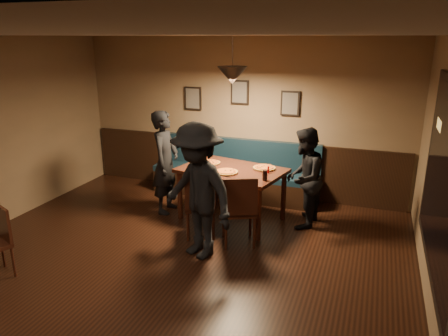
# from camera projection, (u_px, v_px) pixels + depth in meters

# --- Properties ---
(floor) EXTENTS (7.00, 7.00, 0.00)m
(floor) POSITION_uv_depth(u_px,v_px,m) (145.00, 290.00, 4.89)
(floor) COLOR black
(floor) RESTS_ON ground
(ceiling) EXTENTS (7.00, 7.00, 0.00)m
(ceiling) POSITION_uv_depth(u_px,v_px,m) (129.00, 35.00, 4.06)
(ceiling) COLOR silver
(ceiling) RESTS_ON ground
(wall_back) EXTENTS (6.00, 0.00, 6.00)m
(wall_back) POSITION_uv_depth(u_px,v_px,m) (240.00, 117.00, 7.61)
(wall_back) COLOR #8C704F
(wall_back) RESTS_ON ground
(wainscot) EXTENTS (5.88, 0.06, 1.00)m
(wainscot) POSITION_uv_depth(u_px,v_px,m) (239.00, 166.00, 7.85)
(wainscot) COLOR black
(wainscot) RESTS_ON ground
(booth_bench) EXTENTS (3.00, 0.60, 1.00)m
(booth_bench) POSITION_uv_depth(u_px,v_px,m) (234.00, 170.00, 7.61)
(booth_bench) COLOR #0F232D
(booth_bench) RESTS_ON ground
(window_frame) EXTENTS (0.06, 2.56, 1.86)m
(window_frame) POSITION_uv_depth(u_px,v_px,m) (445.00, 182.00, 3.93)
(window_frame) COLOR black
(window_frame) RESTS_ON wall_right
(window_glass) EXTENTS (0.00, 2.40, 2.40)m
(window_glass) POSITION_uv_depth(u_px,v_px,m) (442.00, 181.00, 3.94)
(window_glass) COLOR black
(window_glass) RESTS_ON wall_right
(picture_left) EXTENTS (0.32, 0.04, 0.42)m
(picture_left) POSITION_uv_depth(u_px,v_px,m) (193.00, 98.00, 7.79)
(picture_left) COLOR black
(picture_left) RESTS_ON wall_back
(picture_center) EXTENTS (0.32, 0.04, 0.42)m
(picture_center) POSITION_uv_depth(u_px,v_px,m) (240.00, 92.00, 7.45)
(picture_center) COLOR black
(picture_center) RESTS_ON wall_back
(picture_right) EXTENTS (0.32, 0.04, 0.42)m
(picture_right) POSITION_uv_depth(u_px,v_px,m) (290.00, 103.00, 7.21)
(picture_right) COLOR black
(picture_right) RESTS_ON wall_back
(pendant_lamp) EXTENTS (0.44, 0.44, 0.25)m
(pendant_lamp) POSITION_uv_depth(u_px,v_px,m) (232.00, 75.00, 6.13)
(pendant_lamp) COLOR black
(pendant_lamp) RESTS_ON ceiling
(dining_table) EXTENTS (1.73, 1.31, 0.83)m
(dining_table) POSITION_uv_depth(u_px,v_px,m) (232.00, 194.00, 6.67)
(dining_table) COLOR black
(dining_table) RESTS_ON floor
(chair_near_left) EXTENTS (0.56, 0.56, 0.96)m
(chair_near_left) POSITION_uv_depth(u_px,v_px,m) (200.00, 204.00, 6.10)
(chair_near_left) COLOR black
(chair_near_left) RESTS_ON floor
(chair_near_right) EXTENTS (0.60, 0.60, 1.02)m
(chair_near_right) POSITION_uv_depth(u_px,v_px,m) (239.00, 209.00, 5.86)
(chair_near_right) COLOR black
(chair_near_right) RESTS_ON floor
(diner_left) EXTENTS (0.46, 0.65, 1.68)m
(diner_left) POSITION_uv_depth(u_px,v_px,m) (165.00, 162.00, 6.87)
(diner_left) COLOR black
(diner_left) RESTS_ON floor
(diner_right) EXTENTS (0.63, 0.78, 1.52)m
(diner_right) POSITION_uv_depth(u_px,v_px,m) (304.00, 178.00, 6.35)
(diner_right) COLOR black
(diner_right) RESTS_ON floor
(diner_front) EXTENTS (1.33, 1.09, 1.79)m
(diner_front) POSITION_uv_depth(u_px,v_px,m) (198.00, 191.00, 5.42)
(diner_front) COLOR black
(diner_front) RESTS_ON floor
(pizza_a) EXTENTS (0.34, 0.34, 0.04)m
(pizza_a) POSITION_uv_depth(u_px,v_px,m) (211.00, 163.00, 6.82)
(pizza_a) COLOR #C06D24
(pizza_a) RESTS_ON dining_table
(pizza_b) EXTENTS (0.35, 0.35, 0.04)m
(pizza_b) POSITION_uv_depth(u_px,v_px,m) (227.00, 172.00, 6.34)
(pizza_b) COLOR gold
(pizza_b) RESTS_ON dining_table
(pizza_c) EXTENTS (0.41, 0.41, 0.04)m
(pizza_c) POSITION_uv_depth(u_px,v_px,m) (264.00, 168.00, 6.54)
(pizza_c) COLOR orange
(pizza_c) RESTS_ON dining_table
(soda_glass) EXTENTS (0.09, 0.09, 0.15)m
(soda_glass) POSITION_uv_depth(u_px,v_px,m) (265.00, 175.00, 6.01)
(soda_glass) COLOR black
(soda_glass) RESTS_ON dining_table
(tabasco_bottle) EXTENTS (0.03, 0.03, 0.12)m
(tabasco_bottle) POSITION_uv_depth(u_px,v_px,m) (268.00, 169.00, 6.33)
(tabasco_bottle) COLOR #9F0508
(tabasco_bottle) RESTS_ON dining_table
(napkin_a) EXTENTS (0.17, 0.17, 0.01)m
(napkin_a) POSITION_uv_depth(u_px,v_px,m) (204.00, 161.00, 6.94)
(napkin_a) COLOR #1C6C28
(napkin_a) RESTS_ON dining_table
(napkin_b) EXTENTS (0.20, 0.20, 0.01)m
(napkin_b) POSITION_uv_depth(u_px,v_px,m) (193.00, 171.00, 6.43)
(napkin_b) COLOR #207836
(napkin_b) RESTS_ON dining_table
(cutlery_set) EXTENTS (0.20, 0.07, 0.00)m
(cutlery_set) POSITION_uv_depth(u_px,v_px,m) (219.00, 176.00, 6.22)
(cutlery_set) COLOR silver
(cutlery_set) RESTS_ON dining_table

